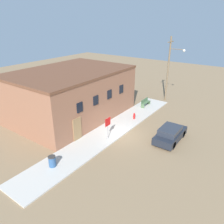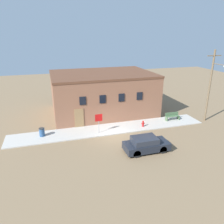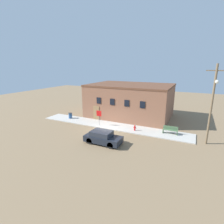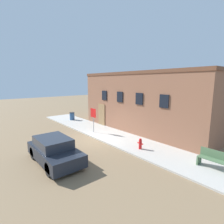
{
  "view_description": "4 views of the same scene",
  "coord_description": "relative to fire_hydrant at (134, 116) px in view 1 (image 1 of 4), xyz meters",
  "views": [
    {
      "loc": [
        -15.4,
        -9.7,
        10.23
      ],
      "look_at": [
        0.19,
        1.47,
        2.0
      ],
      "focal_mm": 35.0,
      "sensor_mm": 36.0,
      "label": 1
    },
    {
      "loc": [
        -6.09,
        -19.46,
        9.86
      ],
      "look_at": [
        0.19,
        1.47,
        2.0
      ],
      "focal_mm": 35.0,
      "sensor_mm": 36.0,
      "label": 2
    },
    {
      "loc": [
        10.07,
        -19.01,
        8.05
      ],
      "look_at": [
        0.19,
        1.47,
        2.0
      ],
      "focal_mm": 28.0,
      "sensor_mm": 36.0,
      "label": 3
    },
    {
      "loc": [
        10.67,
        -7.29,
        4.38
      ],
      "look_at": [
        0.19,
        1.47,
        2.0
      ],
      "focal_mm": 28.0,
      "sensor_mm": 36.0,
      "label": 4
    }
  ],
  "objects": [
    {
      "name": "sidewalk",
      "position": [
        -3.64,
        0.51,
        -0.4
      ],
      "size": [
        21.37,
        2.93,
        0.1
      ],
      "color": "#BCB7AD",
      "rests_on": "ground"
    },
    {
      "name": "trash_bin",
      "position": [
        -10.75,
        0.72,
        0.08
      ],
      "size": [
        0.56,
        0.56,
        0.86
      ],
      "color": "#2D517F",
      "rests_on": "sidewalk"
    },
    {
      "name": "brick_building",
      "position": [
        -2.99,
        6.41,
        2.15
      ],
      "size": [
        12.7,
        8.99,
        5.21
      ],
      "color": "#8E5B42",
      "rests_on": "ground"
    },
    {
      "name": "fire_hydrant",
      "position": [
        0.0,
        0.0,
        0.0
      ],
      "size": [
        0.42,
        0.2,
        0.7
      ],
      "color": "red",
      "rests_on": "sidewalk"
    },
    {
      "name": "parked_car",
      "position": [
        -1.94,
        -4.87,
        0.21
      ],
      "size": [
        3.97,
        1.77,
        1.36
      ],
      "color": "black",
      "rests_on": "ground"
    },
    {
      "name": "utility_pole",
      "position": [
        8.02,
        -0.36,
        4.08
      ],
      "size": [
        1.8,
        2.04,
        8.26
      ],
      "color": "brown",
      "rests_on": "ground"
    },
    {
      "name": "bench",
      "position": [
        4.19,
        0.84,
        0.11
      ],
      "size": [
        1.72,
        0.44,
        0.92
      ],
      "color": "#4C6B47",
      "rests_on": "sidewalk"
    },
    {
      "name": "stop_sign",
      "position": [
        -5.07,
        -0.19,
        1.1
      ],
      "size": [
        0.76,
        0.06,
        2.06
      ],
      "color": "gray",
      "rests_on": "sidewalk"
    },
    {
      "name": "ground_plane",
      "position": [
        -3.64,
        -0.96,
        -0.45
      ],
      "size": [
        80.0,
        80.0,
        0.0
      ],
      "primitive_type": "plane",
      "color": "#846B4C"
    }
  ]
}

